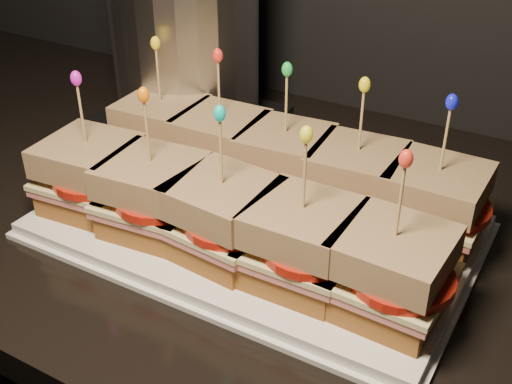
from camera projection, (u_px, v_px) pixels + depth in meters
The scene contains 76 objects.
granite_slab at pixel (379, 251), 0.74m from camera, with size 2.44×0.68×0.04m, color black.
platter at pixel (256, 227), 0.73m from camera, with size 0.47×0.29×0.02m, color white.
platter_rim at pixel (256, 231), 0.73m from camera, with size 0.48×0.30×0.01m, color white.
sandwich_0_bread_bot at pixel (164, 150), 0.85m from camera, with size 0.10×0.10×0.03m, color brown.
sandwich_0_ham at pixel (163, 138), 0.84m from camera, with size 0.10×0.10×0.01m, color #CB6766.
sandwich_0_cheese at pixel (163, 133), 0.83m from camera, with size 0.11×0.10×0.01m, color beige.
sandwich_0_tomato at pixel (167, 132), 0.82m from camera, with size 0.10×0.10×0.01m, color red.
sandwich_0_bread_top at pixel (161, 113), 0.82m from camera, with size 0.10×0.10×0.03m, color #63320F.
sandwich_0_pick at pixel (158, 79), 0.80m from camera, with size 0.00×0.00×0.09m, color tan.
sandwich_0_frill at pixel (155, 43), 0.77m from camera, with size 0.01×0.01×0.02m, color yellow.
sandwich_1_bread_bot at pixel (221, 166), 0.81m from camera, with size 0.10×0.10×0.03m, color brown.
sandwich_1_ham at pixel (221, 154), 0.80m from camera, with size 0.10×0.10×0.01m, color #CB6766.
sandwich_1_cheese at pixel (221, 149), 0.80m from camera, with size 0.11×0.10×0.01m, color beige.
sandwich_1_tomato at pixel (226, 148), 0.78m from camera, with size 0.10×0.10×0.01m, color red.
sandwich_1_bread_top at pixel (220, 128), 0.78m from camera, with size 0.10×0.10×0.03m, color #63320F.
sandwich_1_pick at pixel (219, 92), 0.76m from camera, with size 0.00×0.00×0.09m, color tan.
sandwich_1_frill at pixel (218, 56), 0.73m from camera, with size 0.01×0.01×0.02m, color red.
sandwich_2_bread_bot at pixel (284, 184), 0.77m from camera, with size 0.10×0.10×0.03m, color brown.
sandwich_2_ham at pixel (284, 171), 0.76m from camera, with size 0.10×0.10×0.01m, color #CB6766.
sandwich_2_cheese at pixel (285, 166), 0.76m from camera, with size 0.11×0.10×0.01m, color beige.
sandwich_2_tomato at pixel (291, 165), 0.74m from camera, with size 0.10×0.10×0.01m, color red.
sandwich_2_bread_top at pixel (285, 145), 0.74m from camera, with size 0.10×0.10×0.03m, color #63320F.
sandwich_2_pick at pixel (286, 108), 0.72m from camera, with size 0.00×0.00×0.09m, color tan.
sandwich_2_frill at pixel (287, 69), 0.69m from camera, with size 0.01×0.01×0.02m, color green.
sandwich_3_bread_bot at pixel (354, 204), 0.73m from camera, with size 0.10×0.10×0.03m, color brown.
sandwich_3_ham at pixel (355, 191), 0.72m from camera, with size 0.10×0.10×0.01m, color #CB6766.
sandwich_3_cheese at pixel (355, 185), 0.72m from camera, with size 0.11×0.10×0.01m, color beige.
sandwich_3_tomato at pixel (364, 185), 0.70m from camera, with size 0.10×0.10×0.01m, color red.
sandwich_3_bread_top at pixel (357, 163), 0.70m from camera, with size 0.10×0.10×0.03m, color #63320F.
sandwich_3_pick at pixel (361, 125), 0.68m from camera, with size 0.00×0.00×0.09m, color tan.
sandwich_3_frill at pixel (365, 85), 0.66m from camera, with size 0.01×0.01×0.02m, color yellow.
sandwich_4_bread_bot at pixel (431, 226), 0.69m from camera, with size 0.10×0.10×0.03m, color brown.
sandwich_4_ham at pixel (433, 212), 0.68m from camera, with size 0.10×0.10×0.01m, color #CB6766.
sandwich_4_cheese at pixel (434, 207), 0.68m from camera, with size 0.11×0.10×0.01m, color beige.
sandwich_4_tomato at pixel (445, 207), 0.67m from camera, with size 0.10×0.10×0.01m, color red.
sandwich_4_bread_top at pixel (438, 184), 0.67m from camera, with size 0.10×0.10×0.03m, color #63320F.
sandwich_4_pick at pixel (445, 144), 0.64m from camera, with size 0.00×0.00×0.09m, color tan.
sandwich_4_frill at pixel (452, 102), 0.62m from camera, with size 0.01×0.01×0.02m, color #1318E0.
sandwich_5_bread_bot at pixel (94, 196), 0.75m from camera, with size 0.10×0.10×0.03m, color brown.
sandwich_5_ham at pixel (92, 183), 0.74m from camera, with size 0.10×0.10×0.01m, color #CB6766.
sandwich_5_cheese at pixel (91, 178), 0.73m from camera, with size 0.11×0.10×0.01m, color beige.
sandwich_5_tomato at pixel (95, 177), 0.72m from camera, with size 0.10×0.10×0.01m, color red.
sandwich_5_bread_top at pixel (88, 156), 0.72m from camera, with size 0.10×0.10×0.03m, color #63320F.
sandwich_5_pick at pixel (82, 118), 0.69m from camera, with size 0.00×0.00×0.09m, color tan.
sandwich_5_frill at pixel (76, 78), 0.67m from camera, with size 0.01×0.01×0.02m, color #D71AC3.
sandwich_6_bread_bot at pixel (155, 217), 0.71m from camera, with size 0.10×0.10×0.03m, color brown.
sandwich_6_ham at pixel (154, 204), 0.70m from camera, with size 0.10×0.10×0.01m, color #CB6766.
sandwich_6_cheese at pixel (153, 198), 0.70m from camera, with size 0.11×0.10×0.01m, color beige.
sandwich_6_tomato at pixel (158, 198), 0.68m from camera, with size 0.10×0.10×0.01m, color red.
sandwich_6_bread_top at pixel (151, 175), 0.68m from camera, with size 0.10×0.10×0.03m, color #63320F.
sandwich_6_pick at pixel (147, 136), 0.66m from camera, with size 0.00×0.00×0.09m, color tan.
sandwich_6_frill at pixel (143, 95), 0.63m from camera, with size 0.01×0.01×0.02m, color orange.
sandwich_7_bread_bot at pixel (224, 240), 0.67m from camera, with size 0.10×0.10×0.03m, color brown.
sandwich_7_ham at pixel (223, 227), 0.66m from camera, with size 0.10×0.10×0.01m, color #CB6766.
sandwich_7_cheese at pixel (223, 221), 0.66m from camera, with size 0.11×0.10×0.01m, color beige.
sandwich_7_tomato at pixel (230, 221), 0.64m from camera, with size 0.10×0.10×0.01m, color red.
sandwich_7_bread_top at pixel (222, 197), 0.64m from camera, with size 0.10×0.10×0.03m, color #63320F.
sandwich_7_pick at pixel (221, 156), 0.62m from camera, with size 0.00×0.00×0.09m, color tan.
sandwich_7_frill at pixel (220, 113), 0.59m from camera, with size 0.01×0.01×0.02m, color #08C0B5.
sandwich_8_bread_bot at pixel (300, 267), 0.63m from camera, with size 0.10×0.10×0.03m, color brown.
sandwich_8_ham at pixel (301, 253), 0.62m from camera, with size 0.10×0.10×0.01m, color #CB6766.
sandwich_8_cheese at pixel (301, 247), 0.62m from camera, with size 0.11×0.10×0.01m, color beige.
sandwich_8_tomato at pixel (310, 247), 0.60m from camera, with size 0.10×0.10×0.01m, color red.
sandwich_8_bread_top at pixel (302, 222), 0.60m from camera, with size 0.10×0.10×0.03m, color #63320F.
sandwich_8_pick at pixel (304, 179), 0.58m from camera, with size 0.00×0.00×0.09m, color tan.
sandwich_8_frill at pixel (306, 135), 0.56m from camera, with size 0.01×0.01×0.02m, color yellow.
sandwich_9_bread_bot at pixel (387, 297), 0.59m from camera, with size 0.10×0.10×0.03m, color brown.
sandwich_9_ham at pixel (389, 282), 0.58m from camera, with size 0.10×0.10×0.01m, color #CB6766.
sandwich_9_cheese at pixel (390, 276), 0.58m from camera, with size 0.11×0.10×0.01m, color beige.
sandwich_9_tomato at pixel (402, 277), 0.57m from camera, with size 0.10×0.10×0.01m, color red.
sandwich_9_bread_top at pixel (393, 250), 0.57m from camera, with size 0.10×0.10×0.03m, color #63320F.
sandwich_9_pick at pixel (400, 206), 0.54m from camera, with size 0.00×0.00×0.09m, color tan.
sandwich_9_frill at pixel (406, 159), 0.52m from camera, with size 0.01×0.01×0.02m, color red.
appliance_base at pixel (191, 123), 0.96m from camera, with size 0.24×0.20×0.03m, color #262628.
appliance_body at pixel (185, 25), 0.88m from camera, with size 0.20×0.20×0.26m, color silver.
appliance at pixel (185, 29), 0.88m from camera, with size 0.24×0.20×0.31m, color silver, non-canonical shape.
Camera 1 is at (-0.03, 1.08, 1.34)m, focal length 45.00 mm.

